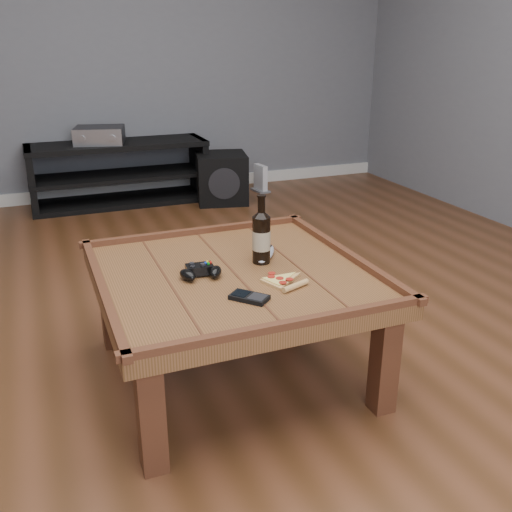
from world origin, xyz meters
name	(u,v)px	position (x,y,z in m)	size (l,w,h in m)	color
ground	(235,374)	(0.00, 0.00, 0.00)	(6.00, 6.00, 0.00)	#462814
wall_back	(102,28)	(0.00, 3.00, 1.35)	(5.00, 0.04, 2.70)	#5C5D64
baseboard	(117,190)	(0.00, 2.99, 0.05)	(5.00, 0.02, 0.10)	silver
coffee_table	(233,286)	(0.00, 0.00, 0.39)	(1.03, 1.03, 0.48)	#523317
media_console	(120,174)	(0.00, 2.75, 0.25)	(1.40, 0.45, 0.50)	black
beer_bottle	(261,236)	(0.14, 0.05, 0.56)	(0.07, 0.07, 0.27)	black
game_controller	(201,271)	(-0.13, 0.00, 0.47)	(0.18, 0.12, 0.05)	black
pizza_slice	(282,281)	(0.13, -0.17, 0.46)	(0.20, 0.24, 0.02)	tan
smartphone	(249,297)	(-0.03, -0.25, 0.46)	(0.14, 0.14, 0.02)	black
remote_control	(265,253)	(0.17, 0.10, 0.47)	(0.16, 0.21, 0.03)	#A1A5AF
av_receiver	(100,135)	(-0.13, 2.75, 0.56)	(0.43, 0.39, 0.13)	black
subwoofer	(222,178)	(0.78, 2.49, 0.20)	(0.47, 0.47, 0.40)	black
game_console	(261,179)	(1.21, 2.68, 0.11)	(0.13, 0.20, 0.24)	slate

